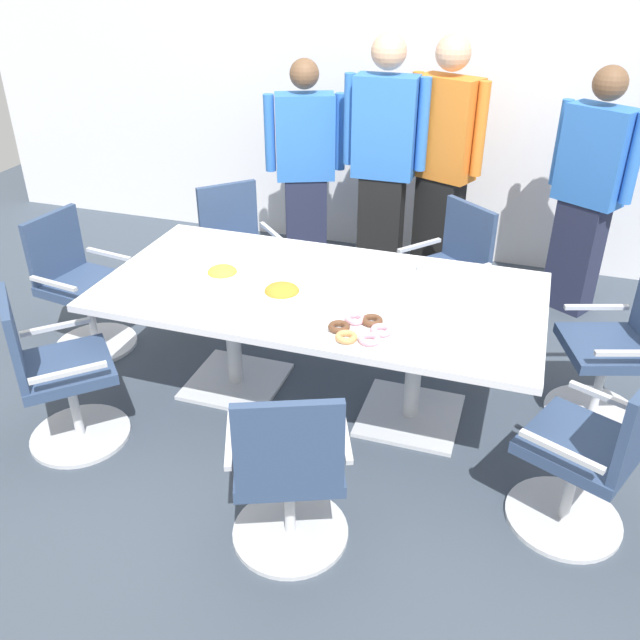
{
  "coord_description": "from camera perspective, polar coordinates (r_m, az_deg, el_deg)",
  "views": [
    {
      "loc": [
        1.03,
        -3.12,
        2.43
      ],
      "look_at": [
        0.0,
        0.0,
        0.55
      ],
      "focal_mm": 37.81,
      "sensor_mm": 36.0,
      "label": 1
    }
  ],
  "objects": [
    {
      "name": "back_wall",
      "position": [
        5.71,
        8.0,
        19.09
      ],
      "size": [
        8.0,
        0.1,
        2.8
      ],
      "primitive_type": "cube",
      "color": "white",
      "rests_on": "ground"
    },
    {
      "name": "person_standing_2",
      "position": [
        5.09,
        10.37,
        12.81
      ],
      "size": [
        0.59,
        0.37,
        1.87
      ],
      "rotation": [
        0.0,
        0.0,
        -3.54
      ],
      "color": "black",
      "rests_on": "ground"
    },
    {
      "name": "conference_table",
      "position": [
        3.75,
        -0.0,
        1.0
      ],
      "size": [
        2.4,
        1.2,
        0.75
      ],
      "color": "silver",
      "rests_on": "ground"
    },
    {
      "name": "snack_bowl_chips_orange",
      "position": [
        3.51,
        -3.23,
        2.14
      ],
      "size": [
        0.21,
        0.21,
        0.11
      ],
      "color": "white",
      "rests_on": "conference_table"
    },
    {
      "name": "person_standing_0",
      "position": [
        5.32,
        -1.25,
        12.68
      ],
      "size": [
        0.59,
        0.37,
        1.68
      ],
      "rotation": [
        0.0,
        0.0,
        -2.75
      ],
      "color": "#232842",
      "rests_on": "ground"
    },
    {
      "name": "office_chair_2",
      "position": [
        3.28,
        21.89,
        -10.9
      ],
      "size": [
        0.71,
        0.71,
        0.91
      ],
      "rotation": [
        0.0,
        0.0,
        1.15
      ],
      "color": "silver",
      "rests_on": "ground"
    },
    {
      "name": "office_chair_5",
      "position": [
        4.93,
        -6.94,
        5.27
      ],
      "size": [
        0.76,
        0.76,
        0.91
      ],
      "rotation": [
        0.0,
        0.0,
        -2.35
      ],
      "color": "silver",
      "rests_on": "ground"
    },
    {
      "name": "ground_plane",
      "position": [
        4.09,
        -0.0,
        -6.77
      ],
      "size": [
        10.0,
        10.0,
        0.01
      ],
      "primitive_type": "cube",
      "color": "#3D4754"
    },
    {
      "name": "plate_stack",
      "position": [
        3.94,
        9.51,
        4.31
      ],
      "size": [
        0.18,
        0.18,
        0.03
      ],
      "color": "white",
      "rests_on": "conference_table"
    },
    {
      "name": "office_chair_3",
      "position": [
        4.08,
        23.74,
        -2.79
      ],
      "size": [
        0.68,
        0.68,
        0.91
      ],
      "rotation": [
        0.0,
        0.0,
        -4.39
      ],
      "color": "silver",
      "rests_on": "ground"
    },
    {
      "name": "person_standing_1",
      "position": [
        5.05,
        5.41,
        13.05
      ],
      "size": [
        0.61,
        0.24,
        1.88
      ],
      "rotation": [
        0.0,
        0.0,
        -3.13
      ],
      "color": "black",
      "rests_on": "ground"
    },
    {
      "name": "snack_bowl_chips_yellow",
      "position": [
        3.75,
        -8.24,
        3.72
      ],
      "size": [
        0.18,
        0.18,
        0.11
      ],
      "color": "white",
      "rests_on": "conference_table"
    },
    {
      "name": "office_chair_4",
      "position": [
        4.65,
        10.7,
        3.39
      ],
      "size": [
        0.76,
        0.76,
        0.91
      ],
      "rotation": [
        0.0,
        0.0,
        -3.83
      ],
      "color": "silver",
      "rests_on": "ground"
    },
    {
      "name": "office_chair_1",
      "position": [
        2.98,
        -2.64,
        -13.06
      ],
      "size": [
        0.71,
        0.71,
        0.91
      ],
      "rotation": [
        0.0,
        0.0,
        0.39
      ],
      "color": "silver",
      "rests_on": "ground"
    },
    {
      "name": "office_chair_6",
      "position": [
        4.69,
        -19.61,
        2.35
      ],
      "size": [
        0.61,
        0.61,
        0.91
      ],
      "rotation": [
        0.0,
        0.0,
        -1.72
      ],
      "color": "silver",
      "rests_on": "ground"
    },
    {
      "name": "person_standing_3",
      "position": [
        5.07,
        21.75,
        10.07
      ],
      "size": [
        0.56,
        0.41,
        1.73
      ],
      "rotation": [
        0.0,
        0.0,
        -3.68
      ],
      "color": "#232842",
      "rests_on": "ground"
    },
    {
      "name": "office_chair_0",
      "position": [
        3.81,
        -21.35,
        -4.66
      ],
      "size": [
        0.76,
        0.76,
        0.91
      ],
      "rotation": [
        0.0,
        0.0,
        -0.81
      ],
      "color": "silver",
      "rests_on": "ground"
    },
    {
      "name": "donut_platter",
      "position": [
        3.26,
        3.43,
        -0.85
      ],
      "size": [
        0.31,
        0.3,
        0.04
      ],
      "color": "white",
      "rests_on": "conference_table"
    }
  ]
}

